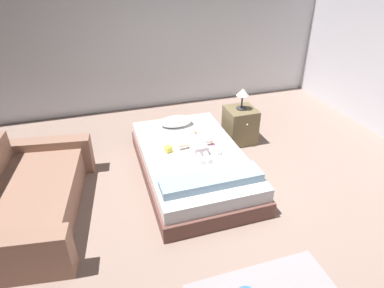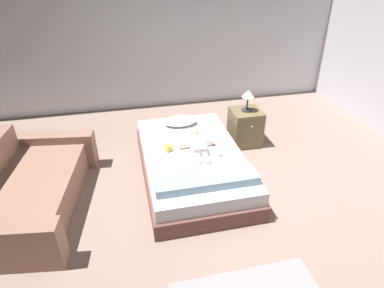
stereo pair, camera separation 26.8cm
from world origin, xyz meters
TOP-DOWN VIEW (x-y plane):
  - ground_plane at (0.00, 0.00)m, footprint 8.00×8.00m
  - wall_behind_bed at (0.00, 3.00)m, footprint 8.00×0.12m
  - bed at (-0.19, 0.64)m, footprint 1.23×2.05m
  - pillow at (-0.19, 1.36)m, footprint 0.47×0.29m
  - baby at (-0.11, 0.71)m, footprint 0.46×0.69m
  - toothbrush at (0.11, 0.75)m, footprint 0.04×0.16m
  - couch at (-2.10, 0.45)m, footprint 1.31×1.93m
  - nightstand at (0.76, 1.27)m, footprint 0.42×0.45m
  - lamp at (0.76, 1.27)m, footprint 0.18×0.18m
  - blanket at (-0.19, -0.04)m, footprint 1.10×0.28m
  - toy_block at (-0.47, 0.71)m, footprint 0.10×0.10m
  - baby_bottle at (0.09, 0.50)m, footprint 0.11×0.13m

SIDE VIEW (x-z plane):
  - ground_plane at x=0.00m, z-range 0.00..0.00m
  - bed at x=-0.19m, z-range 0.00..0.36m
  - couch at x=-2.10m, z-range -0.11..0.60m
  - nightstand at x=0.76m, z-range 0.00..0.53m
  - toothbrush at x=0.11m, z-range 0.36..0.38m
  - baby_bottle at x=0.09m, z-range 0.36..0.44m
  - toy_block at x=-0.47m, z-range 0.36..0.44m
  - blanket at x=-0.19m, z-range 0.36..0.46m
  - baby at x=-0.11m, z-range 0.34..0.50m
  - pillow at x=-0.19m, z-range 0.36..0.49m
  - lamp at x=0.76m, z-range 0.60..0.91m
  - wall_behind_bed at x=0.00m, z-range 0.00..2.83m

